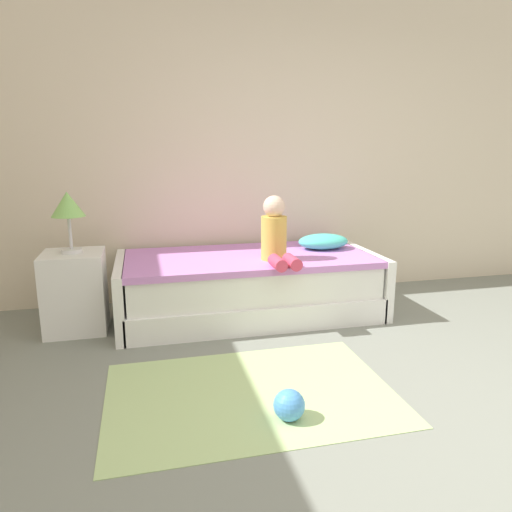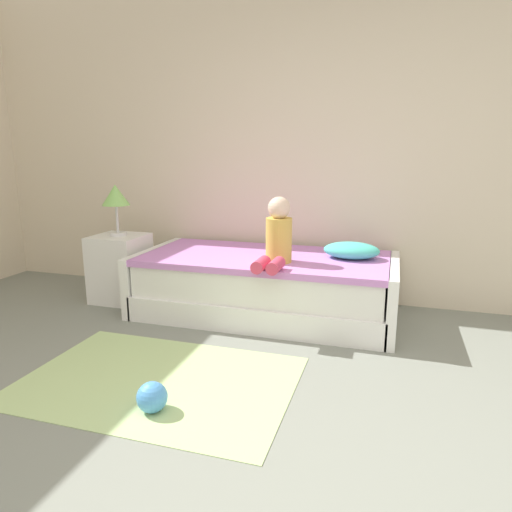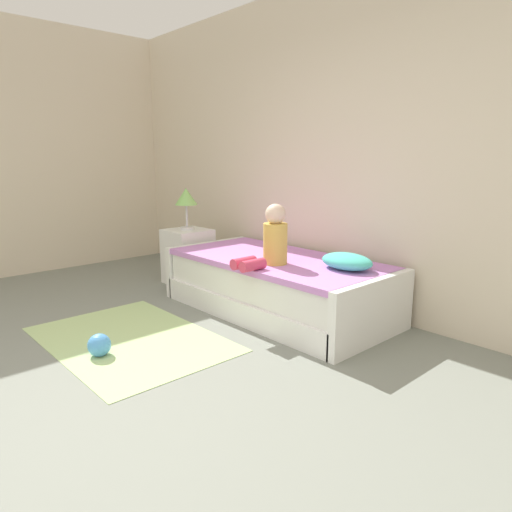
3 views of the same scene
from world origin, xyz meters
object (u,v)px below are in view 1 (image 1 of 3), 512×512
table_lamp (68,207)px  toy_ball (289,405)px  pillow (323,241)px  bed (249,285)px  nightstand (75,292)px  child_figure (276,235)px

table_lamp → toy_ball: (1.20, -1.57, -0.86)m
pillow → toy_ball: pillow is taller
bed → nightstand: size_ratio=3.52×
nightstand → toy_ball: nightstand is taller
table_lamp → pillow: table_lamp is taller
table_lamp → pillow: size_ratio=1.02×
bed → toy_ball: size_ratio=13.01×
nightstand → pillow: (2.04, 0.14, 0.26)m
bed → pillow: 0.76m
table_lamp → child_figure: table_lamp is taller
bed → toy_ball: (-0.15, -1.60, -0.17)m
nightstand → pillow: size_ratio=1.36×
nightstand → table_lamp: table_lamp is taller
table_lamp → child_figure: bearing=-7.3°
pillow → toy_ball: (-0.84, -1.70, -0.48)m
nightstand → child_figure: child_figure is taller
bed → toy_ball: bearing=-95.5°
table_lamp → child_figure: size_ratio=0.88×
bed → child_figure: bearing=-54.9°
table_lamp → toy_ball: bearing=-52.6°
child_figure → toy_ball: (-0.31, -1.37, -0.62)m
pillow → child_figure: bearing=-148.0°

